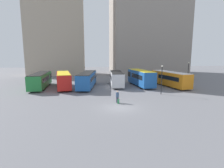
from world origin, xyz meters
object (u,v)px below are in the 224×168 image
object	(u,v)px
bus_4	(141,77)
bus_2	(87,79)
bus_3	(117,78)
suitcase	(118,101)
lamp_post_1	(162,77)
traveler	(117,96)
bus_1	(64,80)
lamp_post_0	(188,73)
bus_5	(170,78)
bus_0	(41,80)

from	to	relation	value
bus_4	bus_2	bearing A→B (deg)	85.49
bus_3	suitcase	xyz separation A→B (m)	(-2.08, -13.98, -1.31)
suitcase	lamp_post_1	world-z (taller)	lamp_post_1
traveler	lamp_post_1	size ratio (longest dim) A/B	0.34
bus_1	lamp_post_1	distance (m)	18.73
lamp_post_1	suitcase	bearing A→B (deg)	-150.07
bus_3	traveler	bearing A→B (deg)	176.44
bus_4	lamp_post_0	xyz separation A→B (m)	(8.53, -3.68, 1.25)
suitcase	bus_1	bearing A→B (deg)	57.81
bus_3	lamp_post_0	size ratio (longest dim) A/B	1.85
bus_2	bus_3	xyz separation A→B (m)	(6.21, 0.81, -0.03)
bus_2	lamp_post_1	bearing A→B (deg)	-116.79
bus_1	bus_4	xyz separation A→B (m)	(15.90, 0.41, 0.15)
bus_1	bus_5	bearing A→B (deg)	-101.47
lamp_post_0	bus_3	bearing A→B (deg)	161.75
bus_2	lamp_post_0	world-z (taller)	lamp_post_0
bus_5	traveler	xyz separation A→B (m)	(-13.09, -11.35, -0.68)
bus_4	bus_5	size ratio (longest dim) A/B	0.91
bus_5	suitcase	xyz separation A→B (m)	(-13.04, -11.86, -1.36)
bus_2	lamp_post_1	size ratio (longest dim) A/B	2.47
bus_1	traveler	bearing A→B (deg)	-153.64
suitcase	bus_5	bearing A→B (deg)	-24.40
bus_0	lamp_post_1	distance (m)	23.39
bus_0	bus_3	distance (m)	15.48
lamp_post_1	lamp_post_0	bearing A→B (deg)	32.60
lamp_post_0	bus_1	bearing A→B (deg)	172.38
bus_0	bus_5	distance (m)	26.52
bus_1	suitcase	world-z (taller)	bus_1
bus_3	traveler	world-z (taller)	bus_3
suitcase	lamp_post_1	distance (m)	9.64
lamp_post_0	bus_5	bearing A→B (deg)	138.00
bus_3	bus_1	bearing A→B (deg)	101.77
traveler	bus_5	bearing A→B (deg)	-25.77
bus_4	lamp_post_1	size ratio (longest dim) A/B	2.08
lamp_post_1	bus_5	bearing A→B (deg)	55.38
bus_1	traveler	world-z (taller)	bus_1
bus_2	suitcase	size ratio (longest dim) A/B	13.45
bus_5	suitcase	bearing A→B (deg)	122.92
bus_2	suitcase	world-z (taller)	bus_2
bus_3	bus_4	world-z (taller)	bus_4
bus_1	bus_2	xyz separation A→B (m)	(4.64, 0.40, -0.00)
suitcase	bus_2	bearing A→B (deg)	40.73
suitcase	lamp_post_0	size ratio (longest dim) A/B	0.17
traveler	bus_3	bearing A→B (deg)	14.34
bus_4	bus_0	bearing A→B (deg)	83.57
bus_4	lamp_post_1	bearing A→B (deg)	-178.34
suitcase	lamp_post_1	bearing A→B (deg)	-36.75
bus_0	bus_5	size ratio (longest dim) A/B	1.00
bus_5	lamp_post_0	distance (m)	3.79
bus_5	lamp_post_0	world-z (taller)	lamp_post_0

